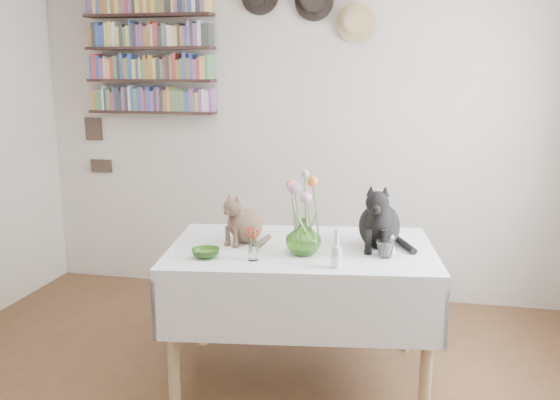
% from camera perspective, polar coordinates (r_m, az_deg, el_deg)
% --- Properties ---
extents(room, '(4.08, 4.58, 2.58)m').
position_cam_1_polar(room, '(2.59, -8.41, 1.09)').
color(room, brown).
rests_on(room, ground).
extents(dining_table, '(1.56, 1.12, 0.77)m').
position_cam_1_polar(dining_table, '(3.49, 1.97, -7.28)').
color(dining_table, white).
rests_on(dining_table, room).
extents(tabby_cat, '(0.29, 0.31, 0.29)m').
position_cam_1_polar(tabby_cat, '(3.49, -3.10, -1.52)').
color(tabby_cat, brown).
rests_on(tabby_cat, dining_table).
extents(black_cat, '(0.26, 0.33, 0.37)m').
position_cam_1_polar(black_cat, '(3.43, 9.10, -1.26)').
color(black_cat, black).
rests_on(black_cat, dining_table).
extents(flower_vase, '(0.24, 0.24, 0.20)m').
position_cam_1_polar(flower_vase, '(3.27, 2.16, -3.35)').
color(flower_vase, '#73B745').
rests_on(flower_vase, dining_table).
extents(green_bowl, '(0.20, 0.20, 0.05)m').
position_cam_1_polar(green_bowl, '(3.26, -6.81, -4.84)').
color(green_bowl, '#73B745').
rests_on(green_bowl, dining_table).
extents(drinking_glass, '(0.13, 0.13, 0.09)m').
position_cam_1_polar(drinking_glass, '(3.28, 9.62, -4.44)').
color(drinking_glass, white).
rests_on(drinking_glass, dining_table).
extents(candlestick, '(0.05, 0.05, 0.19)m').
position_cam_1_polar(candlestick, '(3.08, 5.18, -5.02)').
color(candlestick, white).
rests_on(candlestick, dining_table).
extents(berry_jar, '(0.05, 0.05, 0.20)m').
position_cam_1_polar(berry_jar, '(3.17, -2.49, -3.99)').
color(berry_jar, white).
rests_on(berry_jar, dining_table).
extents(porcelain_figurine, '(0.05, 0.05, 0.10)m').
position_cam_1_polar(porcelain_figurine, '(3.37, 10.14, -4.04)').
color(porcelain_figurine, white).
rests_on(porcelain_figurine, dining_table).
extents(flower_bouquet, '(0.17, 0.12, 0.39)m').
position_cam_1_polar(flower_bouquet, '(3.23, 2.25, 0.91)').
color(flower_bouquet, '#4C7233').
rests_on(flower_bouquet, flower_vase).
extents(bookshelf_unit, '(1.00, 0.16, 0.91)m').
position_cam_1_polar(bookshelf_unit, '(4.96, -11.79, 13.00)').
color(bookshelf_unit, black).
rests_on(bookshelf_unit, room).
extents(wall_hats, '(0.98, 0.09, 0.48)m').
position_cam_1_polar(wall_hats, '(4.65, 2.67, 17.32)').
color(wall_hats, black).
rests_on(wall_hats, room).
extents(wall_art_plaques, '(0.21, 0.02, 0.44)m').
position_cam_1_polar(wall_art_plaques, '(5.29, -16.40, 4.90)').
color(wall_art_plaques, '#38281E').
rests_on(wall_art_plaques, room).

